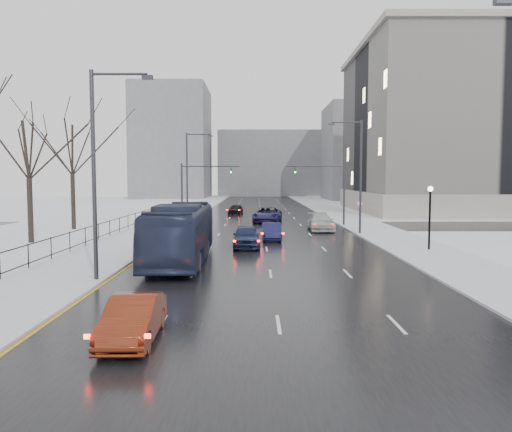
{
  "coord_description": "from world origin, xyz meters",
  "views": [
    {
      "loc": [
        -0.78,
        -3.55,
        4.98
      ],
      "look_at": [
        -0.75,
        29.09,
        2.5
      ],
      "focal_mm": 35.0,
      "sensor_mm": 36.0,
      "label": 1
    }
  ],
  "objects_px": {
    "bus": "(181,233)",
    "sedan_right_cross": "(267,215)",
    "streetlight_l_near": "(99,165)",
    "sedan_right_far": "(321,222)",
    "mast_signal_right": "(334,187)",
    "mast_signal_left": "(192,187)",
    "no_uturn_sign": "(360,206)",
    "streetlight_r_mid": "(358,171)",
    "sedan_left_near": "(133,319)",
    "sedan_right_near": "(272,231)",
    "tree_park_e": "(74,230)",
    "tree_park_d": "(31,244)",
    "lamppost_r_mid": "(430,208)",
    "streetlight_l_far": "(189,172)",
    "sedan_center_far": "(236,209)",
    "sedan_center_near": "(246,236)"
  },
  "relations": [
    {
      "from": "streetlight_l_near",
      "to": "streetlight_l_far",
      "type": "distance_m",
      "value": 32.0
    },
    {
      "from": "sedan_left_near",
      "to": "sedan_center_near",
      "type": "xyz_separation_m",
      "value": [
        3.07,
        20.43,
        0.12
      ]
    },
    {
      "from": "streetlight_r_mid",
      "to": "sedan_center_near",
      "type": "relative_size",
      "value": 2.13
    },
    {
      "from": "no_uturn_sign",
      "to": "bus",
      "type": "relative_size",
      "value": 0.22
    },
    {
      "from": "streetlight_l_near",
      "to": "sedan_center_near",
      "type": "relative_size",
      "value": 2.13
    },
    {
      "from": "sedan_right_cross",
      "to": "lamppost_r_mid",
      "type": "bearing_deg",
      "value": -56.93
    },
    {
      "from": "streetlight_l_near",
      "to": "streetlight_l_far",
      "type": "height_order",
      "value": "same"
    },
    {
      "from": "tree_park_d",
      "to": "no_uturn_sign",
      "type": "xyz_separation_m",
      "value": [
        27.0,
        10.0,
        2.3
      ]
    },
    {
      "from": "streetlight_l_near",
      "to": "no_uturn_sign",
      "type": "height_order",
      "value": "streetlight_l_near"
    },
    {
      "from": "no_uturn_sign",
      "to": "tree_park_d",
      "type": "bearing_deg",
      "value": -159.68
    },
    {
      "from": "bus",
      "to": "sedan_right_cross",
      "type": "relative_size",
      "value": 2.0
    },
    {
      "from": "lamppost_r_mid",
      "to": "sedan_left_near",
      "type": "bearing_deg",
      "value": -129.66
    },
    {
      "from": "lamppost_r_mid",
      "to": "mast_signal_right",
      "type": "distance_m",
      "value": 18.41
    },
    {
      "from": "mast_signal_left",
      "to": "bus",
      "type": "distance_m",
      "value": 22.6
    },
    {
      "from": "sedan_left_near",
      "to": "lamppost_r_mid",
      "type": "bearing_deg",
      "value": 48.75
    },
    {
      "from": "sedan_right_cross",
      "to": "sedan_right_far",
      "type": "bearing_deg",
      "value": -53.21
    },
    {
      "from": "tree_park_e",
      "to": "streetlight_l_near",
      "type": "relative_size",
      "value": 1.35
    },
    {
      "from": "streetlight_l_near",
      "to": "sedan_right_near",
      "type": "relative_size",
      "value": 2.39
    },
    {
      "from": "mast_signal_right",
      "to": "bus",
      "type": "bearing_deg",
      "value": -119.2
    },
    {
      "from": "streetlight_l_near",
      "to": "sedan_right_far",
      "type": "height_order",
      "value": "streetlight_l_near"
    },
    {
      "from": "sedan_left_near",
      "to": "tree_park_e",
      "type": "bearing_deg",
      "value": 111.15
    },
    {
      "from": "sedan_right_near",
      "to": "sedan_right_cross",
      "type": "distance_m",
      "value": 15.97
    },
    {
      "from": "mast_signal_right",
      "to": "sedan_left_near",
      "type": "bearing_deg",
      "value": -107.86
    },
    {
      "from": "streetlight_l_near",
      "to": "mast_signal_right",
      "type": "xyz_separation_m",
      "value": [
        15.49,
        28.0,
        -1.51
      ]
    },
    {
      "from": "sedan_right_far",
      "to": "lamppost_r_mid",
      "type": "bearing_deg",
      "value": -67.1
    },
    {
      "from": "sedan_left_near",
      "to": "sedan_right_far",
      "type": "distance_m",
      "value": 33.53
    },
    {
      "from": "bus",
      "to": "sedan_right_far",
      "type": "height_order",
      "value": "bus"
    },
    {
      "from": "sedan_left_near",
      "to": "bus",
      "type": "height_order",
      "value": "bus"
    },
    {
      "from": "tree_park_e",
      "to": "no_uturn_sign",
      "type": "bearing_deg",
      "value": 0.0
    },
    {
      "from": "bus",
      "to": "sedan_right_near",
      "type": "distance_m",
      "value": 11.91
    },
    {
      "from": "streetlight_l_far",
      "to": "sedan_right_cross",
      "type": "height_order",
      "value": "streetlight_l_far"
    },
    {
      "from": "streetlight_l_far",
      "to": "lamppost_r_mid",
      "type": "bearing_deg",
      "value": -48.94
    },
    {
      "from": "tree_park_d",
      "to": "no_uturn_sign",
      "type": "bearing_deg",
      "value": 20.32
    },
    {
      "from": "mast_signal_right",
      "to": "sedan_right_cross",
      "type": "bearing_deg",
      "value": 149.33
    },
    {
      "from": "sedan_right_far",
      "to": "streetlight_r_mid",
      "type": "bearing_deg",
      "value": -50.14
    },
    {
      "from": "no_uturn_sign",
      "to": "tree_park_e",
      "type": "bearing_deg",
      "value": 180.0
    },
    {
      "from": "bus",
      "to": "sedan_center_far",
      "type": "bearing_deg",
      "value": 86.34
    },
    {
      "from": "lamppost_r_mid",
      "to": "sedan_right_cross",
      "type": "relative_size",
      "value": 0.69
    },
    {
      "from": "streetlight_r_mid",
      "to": "sedan_right_near",
      "type": "relative_size",
      "value": 2.39
    },
    {
      "from": "tree_park_d",
      "to": "no_uturn_sign",
      "type": "height_order",
      "value": "tree_park_d"
    },
    {
      "from": "tree_park_d",
      "to": "lamppost_r_mid",
      "type": "distance_m",
      "value": 29.23
    },
    {
      "from": "sedan_right_far",
      "to": "no_uturn_sign",
      "type": "bearing_deg",
      "value": 9.75
    },
    {
      "from": "streetlight_r_mid",
      "to": "sedan_left_near",
      "type": "xyz_separation_m",
      "value": [
        -12.67,
        -28.7,
        -4.9
      ]
    },
    {
      "from": "sedan_left_near",
      "to": "sedan_right_near",
      "type": "height_order",
      "value": "sedan_right_near"
    },
    {
      "from": "mast_signal_right",
      "to": "tree_park_e",
      "type": "bearing_deg",
      "value": -171.1
    },
    {
      "from": "no_uturn_sign",
      "to": "sedan_right_far",
      "type": "distance_m",
      "value": 4.15
    },
    {
      "from": "tree_park_d",
      "to": "sedan_left_near",
      "type": "bearing_deg",
      "value": -59.63
    },
    {
      "from": "no_uturn_sign",
      "to": "streetlight_r_mid",
      "type": "bearing_deg",
      "value": -104.48
    },
    {
      "from": "mast_signal_left",
      "to": "streetlight_l_near",
      "type": "bearing_deg",
      "value": -91.72
    },
    {
      "from": "streetlight_r_mid",
      "to": "streetlight_l_far",
      "type": "relative_size",
      "value": 1.0
    }
  ]
}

